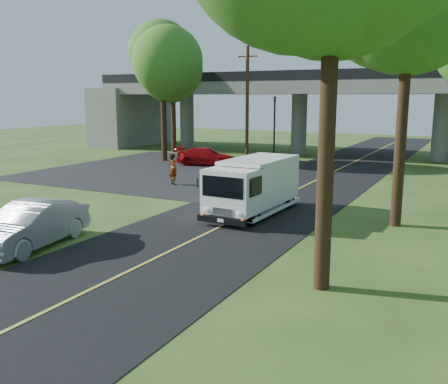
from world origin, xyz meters
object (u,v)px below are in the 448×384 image
Objects in this scene: tree_left_lot at (163,61)px; red_sedan at (207,157)px; tree_left_far at (174,71)px; step_van at (254,185)px; utility_pole at (247,104)px; silver_sedan at (31,225)px; pedestrian at (173,169)px; traffic_signal at (274,122)px.

red_sedan is at bearing -8.31° from tree_left_lot.
tree_left_far reaches higher than step_van.
utility_pole is 1.51× the size of step_van.
utility_pole is 0.91× the size of tree_left_far.
tree_left_lot is 1.06× the size of tree_left_far.
pedestrian is at bearing 92.05° from silver_sedan.
step_van is 1.25× the size of silver_sedan.
traffic_signal is 6.48m from red_sedan.
traffic_signal is 11.75m from tree_left_far.
utility_pole is 0.86× the size of tree_left_lot.
tree_left_lot reaches higher than silver_sedan.
traffic_signal reaches higher than red_sedan.
silver_sedan is at bearing 132.01° from pedestrian.
traffic_signal is 1.12× the size of red_sedan.
traffic_signal is at bearing 111.52° from step_van.
traffic_signal is at bearing 83.97° from silver_sedan.
traffic_signal is 13.39m from pedestrian.
step_van reaches higher than pedestrian.
tree_left_lot reaches higher than red_sedan.
tree_left_lot is 6.72m from tree_left_far.
step_van is 16.39m from red_sedan.
red_sedan is (4.22, -0.62, -7.23)m from tree_left_lot.
tree_left_far reaches higher than utility_pole.
silver_sedan is at bearing -118.53° from step_van.
tree_left_far is at bearing -26.36° from pedestrian.
red_sedan is 0.97× the size of silver_sedan.
pedestrian is at bearing -88.09° from utility_pole.
red_sedan is (-2.08, -2.78, -3.92)m from utility_pole.
traffic_signal is 26.15m from silver_sedan.
step_van is at bearing 178.19° from pedestrian.
tree_left_lot reaches higher than pedestrian.
red_sedan is at bearing -42.87° from pedestrian.
tree_left_lot reaches higher than utility_pole.
pedestrian is at bearing -57.18° from tree_left_far.
traffic_signal is 19.03m from step_van.
utility_pole is at bearing -57.27° from pedestrian.
pedestrian is at bearing 149.62° from step_van.
pedestrian is (9.67, -14.99, -6.53)m from tree_left_far.
traffic_signal is 1.09× the size of silver_sedan.
tree_left_lot reaches higher than tree_left_far.
tree_left_far is at bearing 34.53° from red_sedan.
tree_left_far is 18.99m from pedestrian.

